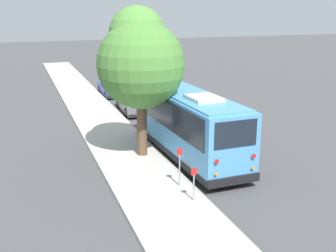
{
  "coord_description": "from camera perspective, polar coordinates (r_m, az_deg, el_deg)",
  "views": [
    {
      "loc": [
        -17.53,
        8.24,
        7.21
      ],
      "look_at": [
        2.17,
        1.23,
        1.3
      ],
      "focal_mm": 45.0,
      "sensor_mm": 36.0,
      "label": 1
    }
  ],
  "objects": [
    {
      "name": "sign_post_near",
      "position": [
        15.97,
        3.51,
        -7.81
      ],
      "size": [
        0.06,
        0.22,
        1.31
      ],
      "color": "gray",
      "rests_on": "sidewalk_slab"
    },
    {
      "name": "ground_plane",
      "position": [
        20.68,
        5.24,
        -4.7
      ],
      "size": [
        160.0,
        160.0,
        0.0
      ],
      "primitive_type": "plane",
      "color": "#474749"
    },
    {
      "name": "street_tree",
      "position": [
        20.08,
        -3.8,
        9.08
      ],
      "size": [
        4.17,
        4.17,
        7.18
      ],
      "color": "brown",
      "rests_on": "sidewalk_slab"
    },
    {
      "name": "sign_post_far",
      "position": [
        17.18,
        1.57,
        -5.51
      ],
      "size": [
        0.06,
        0.22,
        1.6
      ],
      "color": "gray",
      "rests_on": "sidewalk_slab"
    },
    {
      "name": "parked_sedan_blue",
      "position": [
        36.32,
        -7.63,
        5.13
      ],
      "size": [
        4.65,
        1.84,
        1.26
      ],
      "rotation": [
        0.0,
        0.0,
        -0.02
      ],
      "color": "navy",
      "rests_on": "ground"
    },
    {
      "name": "shuttle_bus",
      "position": [
        20.58,
        2.84,
        0.59
      ],
      "size": [
        9.09,
        2.9,
        3.39
      ],
      "rotation": [
        0.0,
        0.0,
        0.04
      ],
      "color": "#4C93D1",
      "rests_on": "ground"
    },
    {
      "name": "parked_sedan_gray",
      "position": [
        30.14,
        -4.76,
        3.1
      ],
      "size": [
        4.74,
        1.86,
        1.33
      ],
      "rotation": [
        0.0,
        0.0,
        -0.04
      ],
      "color": "slate",
      "rests_on": "ground"
    },
    {
      "name": "sidewalk_slab",
      "position": [
        19.5,
        -4.36,
        -5.73
      ],
      "size": [
        80.0,
        3.15,
        0.15
      ],
      "primitive_type": "cube",
      "color": "beige",
      "rests_on": "ground"
    },
    {
      "name": "curb_strip",
      "position": [
        19.96,
        0.21,
        -5.17
      ],
      "size": [
        80.0,
        0.14,
        0.15
      ],
      "primitive_type": "cube",
      "color": "#AAA69D",
      "rests_on": "ground"
    }
  ]
}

